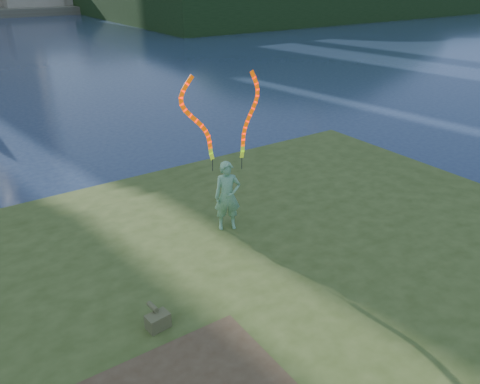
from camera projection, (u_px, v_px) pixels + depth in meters
ground at (212, 292)px, 10.57m from camera, size 320.00×320.00×0.00m
grassy_knoll at (275, 341)px, 8.70m from camera, size 20.00×18.00×0.80m
wooded_hill at (322, 9)px, 85.52m from camera, size 78.00×50.00×63.00m
woman_with_ribbons at (227, 175)px, 11.05m from camera, size 1.92×0.89×4.11m
canvas_bag at (158, 320)px, 8.30m from camera, size 0.43×0.49×0.38m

